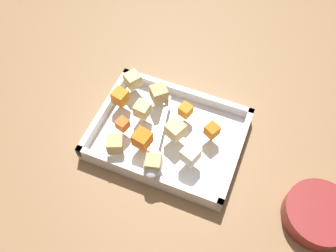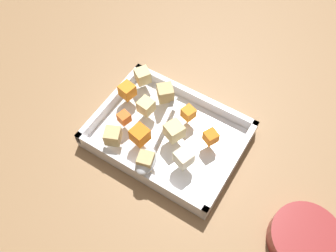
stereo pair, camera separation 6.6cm
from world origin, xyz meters
name	(u,v)px [view 1 (the left image)]	position (x,y,z in m)	size (l,w,h in m)	color
ground_plane	(172,137)	(0.00, 0.00, 0.00)	(4.00, 4.00, 0.00)	#936D47
baking_dish	(168,136)	(0.01, 0.01, 0.01)	(0.30, 0.23, 0.04)	silver
carrot_chunk_center	(142,139)	(0.04, 0.06, 0.06)	(0.03, 0.03, 0.03)	orange
carrot_chunk_near_right	(120,97)	(0.13, -0.02, 0.06)	(0.03, 0.03, 0.03)	orange
carrot_chunk_corner_nw	(123,124)	(0.09, 0.04, 0.05)	(0.02, 0.02, 0.02)	orange
carrot_chunk_front_center	(212,130)	(-0.08, -0.02, 0.05)	(0.02, 0.02, 0.02)	orange
carrot_chunk_near_spoon	(185,110)	(-0.01, -0.04, 0.05)	(0.02, 0.02, 0.02)	orange
potato_chunk_under_handle	(142,109)	(0.07, -0.01, 0.06)	(0.03, 0.03, 0.03)	#E0CC89
potato_chunk_heap_side	(190,155)	(-0.06, 0.05, 0.06)	(0.03, 0.03, 0.03)	beige
potato_chunk_corner_ne	(133,80)	(0.12, -0.07, 0.06)	(0.03, 0.03, 0.03)	#E0CC89
potato_chunk_corner_se	(115,144)	(0.08, 0.09, 0.06)	(0.03, 0.03, 0.03)	tan
potato_chunk_far_right	(175,130)	(-0.01, 0.01, 0.06)	(0.03, 0.03, 0.03)	#E0CC89
potato_chunk_mid_left	(153,163)	(0.00, 0.10, 0.06)	(0.03, 0.03, 0.03)	tan
potato_chunk_mid_right	(159,94)	(0.05, -0.06, 0.06)	(0.03, 0.03, 0.03)	tan
serving_spoon	(154,158)	(0.01, 0.08, 0.05)	(0.06, 0.20, 0.02)	silver
small_prep_bowl	(318,214)	(-0.31, 0.06, 0.02)	(0.13, 0.13, 0.04)	maroon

